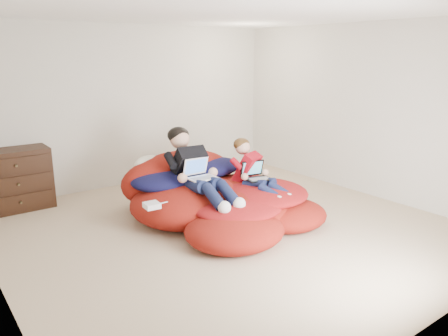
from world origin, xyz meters
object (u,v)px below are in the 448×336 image
Objects in this scene: younger_boy at (253,169)px; laptop_white at (199,173)px; older_boy at (194,166)px; laptop_black at (256,174)px; beanbag_pile at (219,198)px; dresser at (14,180)px.

younger_boy is 2.92× the size of laptop_white.
older_boy is 0.81m from laptop_black.
beanbag_pile is 1.74× the size of older_boy.
dresser is 2.50m from older_boy.
dresser is 3.21m from younger_boy.
dresser reaches higher than beanbag_pile.
younger_boy reaches higher than laptop_white.
older_boy reaches higher than laptop_white.
younger_boy is at bearing -23.36° from beanbag_pile.
older_boy is 0.14m from laptop_white.
beanbag_pile is 6.93× the size of laptop_white.
dresser is 2.58m from laptop_white.
dresser is at bearing 134.46° from older_boy.
laptop_white reaches higher than laptop_black.
laptop_black is (0.72, -0.22, -0.09)m from laptop_white.
dresser is 0.40× the size of beanbag_pile.
beanbag_pile is 6.67× the size of laptop_black.
older_boy is 3.84× the size of laptop_black.
laptop_black is at bearing -90.00° from younger_boy.
dresser is at bearing 137.41° from beanbag_pile.
younger_boy reaches higher than dresser.
older_boy is 0.78m from younger_boy.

